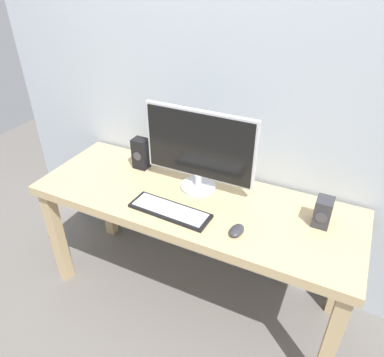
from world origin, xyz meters
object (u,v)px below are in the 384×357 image
at_px(speaker_left, 141,153).
at_px(monitor, 199,149).
at_px(desk, 193,212).
at_px(keyboard_primary, 170,211).
at_px(mouse, 237,230).
at_px(speaker_right, 323,212).

bearing_deg(speaker_left, monitor, -5.85).
xyz_separation_m(monitor, speaker_left, (-0.39, 0.04, -0.14)).
distance_m(desk, keyboard_primary, 0.19).
distance_m(monitor, mouse, 0.47).
height_order(mouse, speaker_left, speaker_left).
bearing_deg(mouse, keyboard_primary, -175.65).
distance_m(desk, speaker_right, 0.66).
height_order(desk, monitor, monitor).
relative_size(desk, mouse, 17.89).
relative_size(monitor, speaker_right, 4.25).
relative_size(desk, speaker_left, 9.33).
distance_m(monitor, keyboard_primary, 0.35).
xyz_separation_m(monitor, speaker_right, (0.65, -0.03, -0.16)).
xyz_separation_m(desk, speaker_right, (0.63, 0.08, 0.16)).
xyz_separation_m(desk, keyboard_primary, (-0.05, -0.16, 0.10)).
xyz_separation_m(monitor, keyboard_primary, (-0.03, -0.27, -0.22)).
bearing_deg(speaker_right, monitor, 177.10).
distance_m(monitor, speaker_right, 0.67).
height_order(keyboard_primary, mouse, mouse).
bearing_deg(desk, keyboard_primary, -108.04).
relative_size(monitor, speaker_left, 3.27).
bearing_deg(mouse, desk, 156.88).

